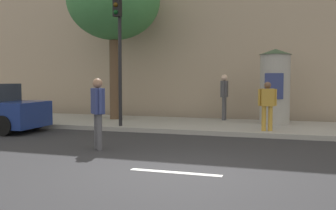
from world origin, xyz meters
TOP-DOWN VIEW (x-y plane):
  - ground_plane at (0.00, 0.00)m, footprint 80.00×80.00m
  - sidewalk_curb at (0.00, 7.00)m, footprint 36.00×4.00m
  - lane_markings at (0.00, 0.00)m, footprint 25.80×0.16m
  - building_backdrop at (0.00, 12.00)m, footprint 36.00×5.00m
  - traffic_light at (-3.65, 5.24)m, footprint 0.24×0.45m
  - poster_column at (1.34, 7.72)m, footprint 1.16×1.16m
  - street_tree at (-4.89, 7.43)m, footprint 3.69×3.69m
  - pedestrian_with_bag at (-2.56, 1.73)m, footprint 0.47×0.48m
  - pedestrian_near_pole at (-0.62, 8.45)m, footprint 0.25×0.66m
  - pedestrian_with_backpack at (1.24, 5.60)m, footprint 0.56×0.33m

SIDE VIEW (x-z plane):
  - ground_plane at x=0.00m, z-range 0.00..0.00m
  - lane_markings at x=0.00m, z-range 0.00..0.01m
  - sidewalk_curb at x=0.00m, z-range 0.00..0.15m
  - pedestrian_with_backpack at x=1.24m, z-range 0.27..1.79m
  - pedestrian_with_bag at x=-2.56m, z-range 0.16..1.95m
  - pedestrian_near_pole at x=-0.62m, z-range 0.32..2.11m
  - poster_column at x=1.34m, z-range 0.17..2.86m
  - traffic_light at x=-3.65m, z-range 0.91..5.36m
  - street_tree at x=-4.89m, z-range 1.70..8.01m
  - building_backdrop at x=0.00m, z-range 0.00..10.67m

